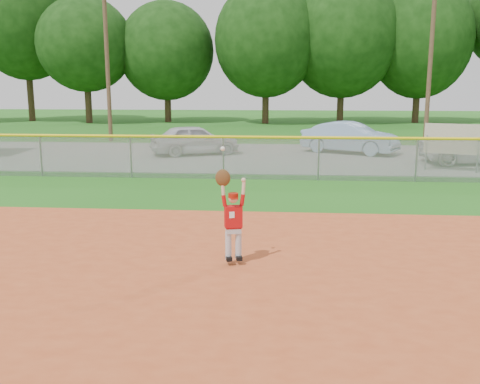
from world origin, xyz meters
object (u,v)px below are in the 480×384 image
at_px(car_white_a, 195,140).
at_px(sponsor_sign, 453,140).
at_px(ballplayer, 232,215).
at_px(car_white_b, 479,148).
at_px(car_blue, 350,138).

relative_size(car_white_a, sponsor_sign, 2.10).
bearing_deg(ballplayer, car_white_b, 56.23).
relative_size(car_white_a, car_white_b, 0.87).
relative_size(car_blue, ballplayer, 2.15).
xyz_separation_m(car_blue, sponsor_sign, (3.24, -5.17, 0.43)).
bearing_deg(car_white_b, ballplayer, 142.09).
relative_size(car_blue, car_white_b, 0.96).
height_order(car_white_a, sponsor_sign, sponsor_sign).
xyz_separation_m(sponsor_sign, ballplayer, (-7.34, -11.45, -0.24)).
bearing_deg(ballplayer, car_white_a, 101.87).
distance_m(car_white_a, ballplayer, 15.81).
xyz_separation_m(car_white_a, ballplayer, (3.25, -15.47, 0.23)).
height_order(car_white_b, sponsor_sign, sponsor_sign).
distance_m(car_white_a, car_white_b, 12.50).
bearing_deg(car_white_b, sponsor_sign, 136.71).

